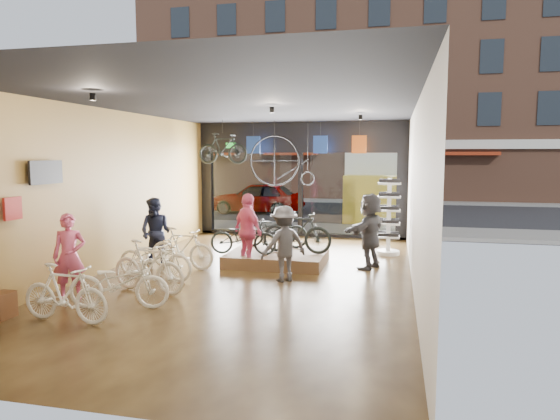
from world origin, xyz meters
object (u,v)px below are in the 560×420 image
(customer_0, at_px, (69,256))
(customer_1, at_px, (156,232))
(display_bike_left, at_px, (243,237))
(customer_2, at_px, (248,231))
(floor_bike_3, at_px, (148,267))
(penny_farthing, at_px, (285,162))
(floor_bike_5, at_px, (182,248))
(customer_5, at_px, (370,231))
(floor_bike_2, at_px, (119,283))
(display_bike_mid, at_px, (297,232))
(customer_3, at_px, (284,244))
(display_bike_right, at_px, (274,229))
(street_car, at_px, (258,197))
(hung_bike, at_px, (223,148))
(floor_bike_1, at_px, (65,293))
(sunglasses_rack, at_px, (389,217))
(box_truck, at_px, (376,186))
(floor_bike_4, at_px, (155,258))
(display_platform, at_px, (277,258))

(customer_0, bearing_deg, customer_1, 59.37)
(display_bike_left, distance_m, customer_2, 0.32)
(floor_bike_3, xyz_separation_m, penny_farthing, (1.39, 6.29, 1.98))
(floor_bike_5, xyz_separation_m, customer_2, (1.54, 0.40, 0.41))
(customer_5, bearing_deg, floor_bike_2, -21.24)
(display_bike_mid, height_order, penny_farthing, penny_farthing)
(display_bike_left, bearing_deg, customer_3, -136.62)
(customer_1, bearing_deg, display_bike_right, 35.58)
(customer_3, bearing_deg, customer_2, -81.17)
(street_car, relative_size, penny_farthing, 2.18)
(street_car, xyz_separation_m, hung_bike, (1.07, -7.80, 2.19))
(floor_bike_1, height_order, hung_bike, hung_bike)
(customer_1, height_order, sunglasses_rack, sunglasses_rack)
(display_bike_left, relative_size, sunglasses_rack, 0.78)
(box_truck, height_order, floor_bike_3, box_truck)
(display_bike_right, height_order, penny_farthing, penny_farthing)
(floor_bike_5, distance_m, sunglasses_rack, 5.62)
(customer_1, height_order, customer_3, customer_1)
(floor_bike_5, relative_size, customer_3, 1.01)
(street_car, xyz_separation_m, box_truck, (5.49, -1.00, 0.67))
(floor_bike_4, xyz_separation_m, floor_bike_5, (0.15, 1.09, 0.01))
(floor_bike_2, height_order, display_bike_mid, display_bike_mid)
(display_bike_left, relative_size, display_bike_right, 0.92)
(customer_2, bearing_deg, display_bike_left, -5.13)
(display_platform, bearing_deg, floor_bike_1, -115.21)
(floor_bike_3, bearing_deg, display_bike_left, -10.43)
(customer_0, bearing_deg, display_bike_right, 32.54)
(display_bike_mid, bearing_deg, floor_bike_5, 117.34)
(hung_bike, bearing_deg, customer_2, -149.98)
(floor_bike_2, relative_size, floor_bike_5, 1.08)
(floor_bike_4, distance_m, display_platform, 3.09)
(floor_bike_2, relative_size, hung_bike, 1.13)
(street_car, distance_m, floor_bike_1, 15.57)
(floor_bike_4, bearing_deg, display_bike_left, -34.85)
(display_bike_right, bearing_deg, customer_1, 122.68)
(floor_bike_3, xyz_separation_m, sunglasses_rack, (4.59, 4.96, 0.53))
(floor_bike_2, bearing_deg, customer_2, -33.25)
(floor_bike_1, xyz_separation_m, display_bike_left, (1.61, 4.61, 0.25))
(street_car, distance_m, floor_bike_5, 11.58)
(floor_bike_1, relative_size, customer_2, 0.89)
(floor_bike_3, height_order, customer_5, customer_5)
(floor_bike_2, relative_size, customer_5, 0.98)
(street_car, xyz_separation_m, customer_5, (5.70, -10.43, 0.17))
(floor_bike_2, relative_size, display_bike_right, 1.00)
(customer_2, relative_size, customer_5, 1.00)
(floor_bike_5, xyz_separation_m, display_bike_left, (1.36, 0.58, 0.23))
(customer_1, xyz_separation_m, customer_3, (3.36, -0.67, -0.03))
(floor_bike_5, height_order, hung_bike, hung_bike)
(floor_bike_1, relative_size, display_bike_mid, 0.92)
(display_bike_mid, bearing_deg, customer_1, 111.55)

